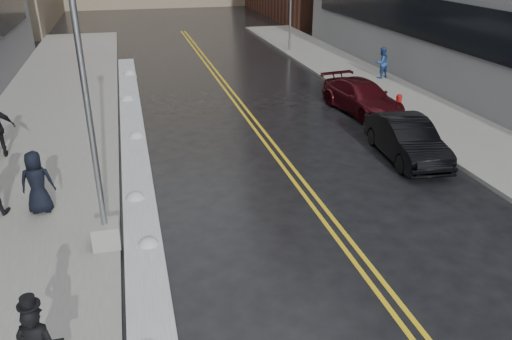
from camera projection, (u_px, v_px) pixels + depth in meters
ground at (259, 277)px, 11.26m from camera, size 160.00×160.00×0.00m
sidewalk_west at (43, 142)px, 18.73m from camera, size 5.50×50.00×0.15m
sidewalk_east at (418, 110)px, 22.31m from camera, size 4.00×50.00×0.15m
lane_line_left at (252, 126)px, 20.60m from camera, size 0.12×50.00×0.01m
lane_line_right at (259, 125)px, 20.67m from camera, size 0.12×50.00×0.01m
snow_ridge at (135, 151)px, 17.68m from camera, size 0.90×30.00×0.34m
lamppost at (95, 155)px, 11.22m from camera, size 0.65×0.65×7.62m
fire_hydrant at (399, 101)px, 21.89m from camera, size 0.26×0.26×0.73m
traffic_signal at (291, 1)px, 32.92m from camera, size 0.16×0.20×6.00m
pedestrian_c at (37, 182)px, 13.36m from camera, size 0.89×0.60×1.77m
pedestrian_east at (382, 63)px, 26.97m from camera, size 0.96×0.84×1.67m
car_black at (406, 139)px, 17.22m from camera, size 1.90×4.46×1.43m
car_maroon at (362, 97)px, 22.01m from camera, size 2.54×4.95×1.37m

